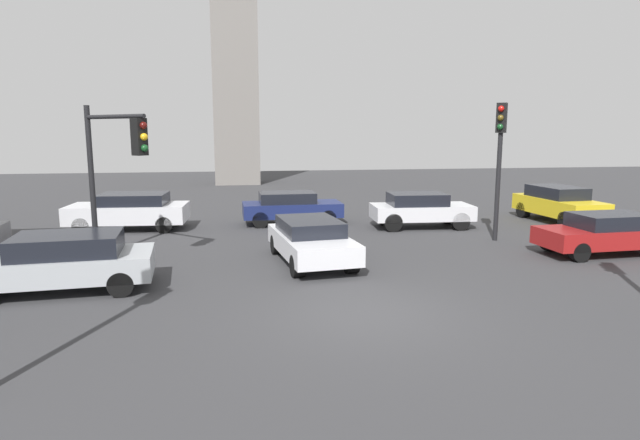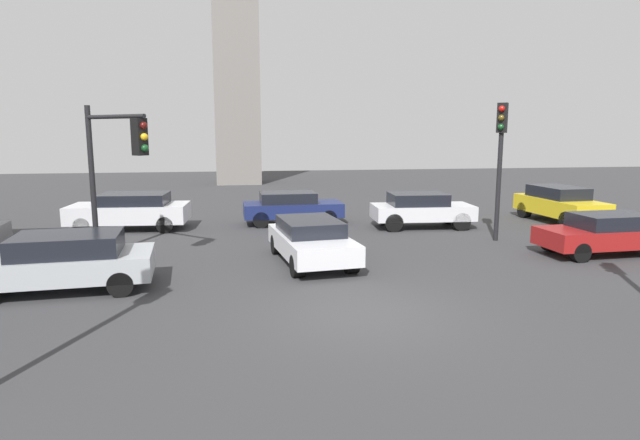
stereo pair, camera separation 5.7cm
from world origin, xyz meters
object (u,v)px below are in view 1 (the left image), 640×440
car_6 (558,203)px  traffic_light_0 (116,154)px  car_1 (130,210)px  car_4 (420,209)px  car_3 (62,261)px  traffic_light_1 (500,145)px  car_0 (605,233)px  car_7 (291,207)px  car_2 (311,240)px

car_6 → traffic_light_0: bearing=-78.7°
car_1 → car_4: 11.37m
car_4 → car_6: size_ratio=0.93×
car_1 → car_3: size_ratio=1.03×
traffic_light_1 → car_3: traffic_light_1 is taller
car_3 → traffic_light_1: bearing=-168.2°
car_4 → car_0: bearing=-49.4°
car_1 → car_7: bearing=-173.6°
car_0 → car_7: (-9.06, 7.01, 0.03)m
car_4 → car_3: bearing=-146.1°
traffic_light_0 → car_7: bearing=88.9°
traffic_light_1 → car_4: bearing=-111.6°
car_1 → car_2: car_1 is taller
car_0 → car_3: 15.52m
traffic_light_0 → traffic_light_1: bearing=48.8°
car_1 → car_6: size_ratio=1.06×
car_1 → car_3: 8.11m
car_0 → car_4: size_ratio=1.02×
car_3 → car_6: car_6 is taller
traffic_light_1 → car_4: size_ratio=1.19×
traffic_light_1 → car_0: size_ratio=1.16×
traffic_light_1 → car_0: bearing=79.3°
traffic_light_1 → car_7: bearing=-87.2°
car_0 → car_2: bearing=-5.3°
traffic_light_0 → car_4: (10.53, 4.12, -2.41)m
traffic_light_0 → car_3: traffic_light_0 is taller
car_7 → car_2: bearing=-92.0°
car_2 → car_3: size_ratio=0.97×
car_0 → car_6: (2.08, 5.67, 0.12)m
car_3 → car_7: (6.39, 8.41, -0.01)m
car_7 → traffic_light_0: bearing=-135.0°
car_2 → car_7: (0.11, 6.59, 0.03)m
traffic_light_0 → car_1: 6.04m
traffic_light_1 → car_7: (-6.72, 4.48, -2.61)m
traffic_light_0 → car_4: traffic_light_0 is taller
car_3 → car_6: size_ratio=1.03×
traffic_light_0 → car_6: 17.44m
traffic_light_0 → car_3: size_ratio=1.03×
car_1 → car_6: car_6 is taller
traffic_light_1 → car_3: 13.94m
traffic_light_1 → car_1: bearing=-71.3°
car_6 → car_4: bearing=-90.6°
car_3 → car_7: size_ratio=1.09×
traffic_light_1 → car_2: (-6.83, -2.11, -2.64)m
traffic_light_0 → car_3: (-0.84, -2.62, -2.42)m
traffic_light_0 → car_6: bearing=57.7°
traffic_light_1 → car_2: bearing=-36.3°
traffic_light_1 → car_0: 4.34m
car_1 → car_7: 6.32m
car_0 → car_7: car_7 is taller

